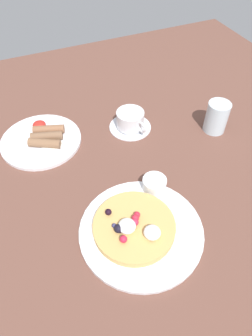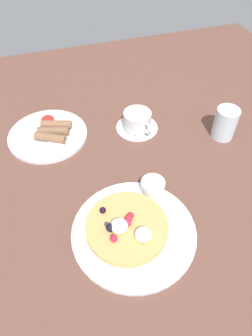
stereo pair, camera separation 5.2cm
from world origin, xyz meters
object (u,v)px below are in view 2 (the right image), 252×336
(syrup_ramekin, at_px, (153,186))
(breakfast_plate, at_px, (48,135))
(water_glass, at_px, (225,123))
(pancake_plate, at_px, (134,232))
(coffee_saucer, at_px, (137,127))
(coffee_cup, at_px, (137,120))

(syrup_ramekin, bearing_deg, breakfast_plate, 127.29)
(water_glass, bearing_deg, pancake_plate, -146.66)
(breakfast_plate, xyz_separation_m, coffee_saucer, (0.27, -0.04, -0.00))
(syrup_ramekin, bearing_deg, coffee_cup, 79.72)
(syrup_ramekin, distance_m, water_glass, 0.31)
(syrup_ramekin, height_order, water_glass, water_glass)
(pancake_plate, xyz_separation_m, coffee_cup, (0.13, 0.34, 0.03))
(syrup_ramekin, xyz_separation_m, coffee_saucer, (0.04, 0.25, -0.02))
(syrup_ramekin, distance_m, breakfast_plate, 0.37)
(coffee_saucer, height_order, coffee_cup, coffee_cup)
(syrup_ramekin, distance_m, coffee_cup, 0.25)
(syrup_ramekin, height_order, coffee_cup, coffee_cup)
(pancake_plate, height_order, coffee_saucer, pancake_plate)
(coffee_cup, bearing_deg, water_glass, -25.10)
(pancake_plate, distance_m, coffee_cup, 0.37)
(syrup_ramekin, distance_m, coffee_saucer, 0.25)
(coffee_saucer, bearing_deg, pancake_plate, -110.02)
(syrup_ramekin, xyz_separation_m, water_glass, (0.28, 0.14, 0.02))
(pancake_plate, bearing_deg, coffee_saucer, 69.98)
(water_glass, bearing_deg, coffee_cup, 154.90)
(pancake_plate, relative_size, breakfast_plate, 1.20)
(syrup_ramekin, relative_size, water_glass, 0.64)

